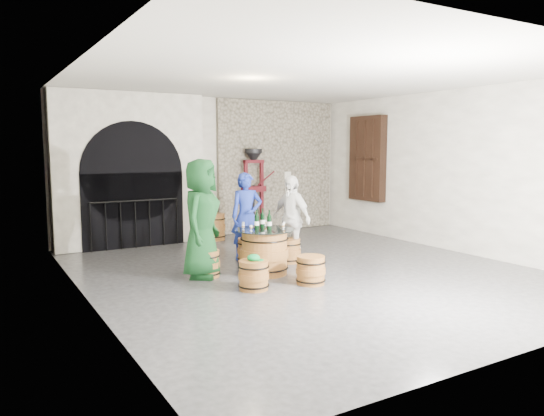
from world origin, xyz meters
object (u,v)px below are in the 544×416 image
person_blue (247,216)px  person_white (291,219)px  barrel_stool_left (206,264)px  side_barrel (216,227)px  barrel_stool_far (250,250)px  wine_bottle_left (257,222)px  barrel_stool_near_right (311,270)px  wine_bottle_right (262,220)px  wine_bottle_center (269,222)px  barrel_stool_near_left (254,275)px  person_green (201,219)px  barrel_stool_right (288,251)px  barrel_table (264,252)px  corking_press (254,185)px

person_blue → person_white: 0.83m
barrel_stool_left → side_barrel: (1.50, 2.94, 0.08)m
barrel_stool_far → wine_bottle_left: (-0.35, -0.90, 0.66)m
barrel_stool_left → side_barrel: side_barrel is taller
barrel_stool_near_right → wine_bottle_right: (-0.25, 1.05, 0.66)m
barrel_stool_near_right → wine_bottle_center: size_ratio=1.42×
barrel_stool_near_left → person_green: person_green is taller
barrel_stool_right → wine_bottle_center: wine_bottle_center is taller
person_green → wine_bottle_center: (1.00, -0.43, -0.07)m
barrel_stool_near_right → barrel_table: bearing=107.9°
barrel_stool_right → person_blue: person_blue is taller
barrel_stool_left → person_white: (1.79, 0.27, 0.57)m
barrel_stool_near_left → wine_bottle_left: bearing=58.1°
wine_bottle_left → person_blue: bearing=70.3°
barrel_stool_near_left → person_white: size_ratio=0.29×
barrel_stool_near_left → corking_press: corking_press is taller
barrel_stool_left → person_green: bearing=161.1°
barrel_stool_near_right → wine_bottle_center: 1.08m
barrel_stool_near_left → person_green: bearing=108.8°
barrel_stool_left → barrel_stool_right: same height
barrel_stool_left → corking_press: bearing=50.6°
barrel_stool_far → wine_bottle_right: size_ratio=1.42×
wine_bottle_right → barrel_table: bearing=-107.7°
wine_bottle_left → wine_bottle_center: size_ratio=1.00×
barrel_stool_far → wine_bottle_center: wine_bottle_center is taller
wine_bottle_right → person_green: bearing=169.3°
barrel_stool_far → barrel_stool_right: (0.58, -0.41, 0.00)m
barrel_stool_far → barrel_stool_left: bearing=-151.2°
barrel_stool_near_left → person_green: 1.35m
wine_bottle_center → barrel_stool_left: bearing=156.6°
barrel_stool_near_right → wine_bottle_left: wine_bottle_left is taller
barrel_stool_near_left → corking_press: (2.30, 4.21, 0.97)m
barrel_stool_near_right → person_blue: bearing=90.5°
barrel_stool_near_right → person_green: bearing=135.5°
wine_bottle_center → wine_bottle_right: bearing=88.0°
barrel_stool_near_right → barrel_stool_left: bearing=134.5°
person_white → side_barrel: 2.73m
barrel_stool_far → person_blue: size_ratio=0.29×
barrel_table → corking_press: bearing=64.0°
barrel_table → wine_bottle_left: 0.52m
barrel_table → wine_bottle_center: wine_bottle_center is taller
person_green → wine_bottle_center: person_green is taller
barrel_stool_far → side_barrel: (0.38, 2.33, 0.08)m
person_green → corking_press: size_ratio=0.93×
side_barrel → person_blue: bearing=-98.8°
wine_bottle_center → wine_bottle_right: same height
barrel_table → person_blue: bearing=76.5°
barrel_stool_far → corking_press: corking_press is taller
person_green → person_blue: (1.24, 0.81, -0.14)m
person_green → corking_press: corking_press is taller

